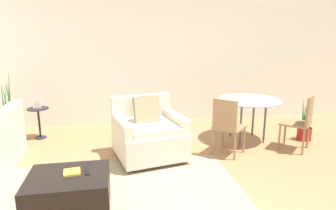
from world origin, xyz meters
TOP-DOWN VIEW (x-y plane):
  - wall_back at (0.00, 3.52)m, footprint 12.00×0.06m
  - area_rug at (-0.56, 0.68)m, footprint 2.98×1.69m
  - armchair at (-0.07, 1.63)m, footprint 1.12×1.10m
  - ottoman at (-1.06, 0.38)m, footprint 0.84×0.69m
  - book_stack at (-1.02, 0.43)m, footprint 0.19×0.19m
  - tv_remote_primary at (-0.86, 0.43)m, footprint 0.07×0.16m
  - potted_plant at (-2.37, 2.77)m, footprint 0.35×0.35m
  - side_table at (-1.89, 2.81)m, footprint 0.36×0.36m
  - picture_frame at (-1.89, 2.81)m, footprint 0.13×0.06m
  - dining_table at (1.73, 2.09)m, footprint 1.11×1.11m
  - dining_chair_near_left at (1.11, 1.47)m, footprint 0.59×0.59m
  - dining_chair_near_right at (2.35, 1.47)m, footprint 0.59×0.59m
  - potted_plant_small at (2.73, 1.89)m, footprint 0.24×0.24m

SIDE VIEW (x-z plane):
  - area_rug at x=-0.56m, z-range 0.00..0.01m
  - potted_plant_small at x=2.73m, z-range -0.17..0.59m
  - ottoman at x=-1.06m, z-range 0.02..0.41m
  - potted_plant at x=-2.37m, z-range -0.33..0.89m
  - armchair at x=-0.07m, z-range -0.10..0.82m
  - side_table at x=-1.89m, z-range 0.11..0.66m
  - tv_remote_primary at x=-0.86m, z-range 0.39..0.40m
  - book_stack at x=-1.02m, z-range 0.39..0.42m
  - dining_chair_near_left at x=1.11m, z-range 0.07..0.97m
  - dining_chair_near_right at x=2.35m, z-range 0.07..0.97m
  - picture_frame at x=-1.89m, z-range 0.55..0.71m
  - dining_table at x=1.73m, z-range 0.28..1.01m
  - wall_back at x=0.00m, z-range 0.00..2.75m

